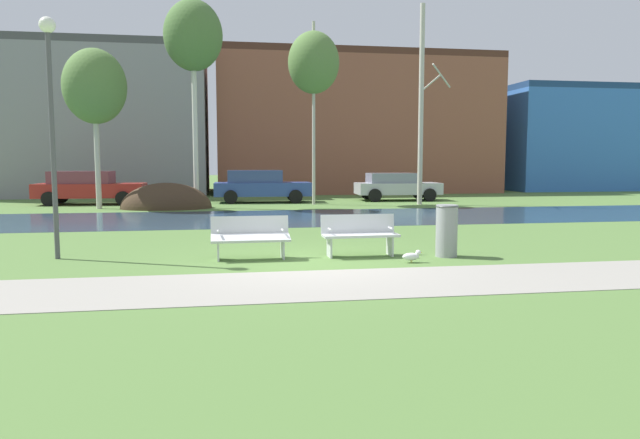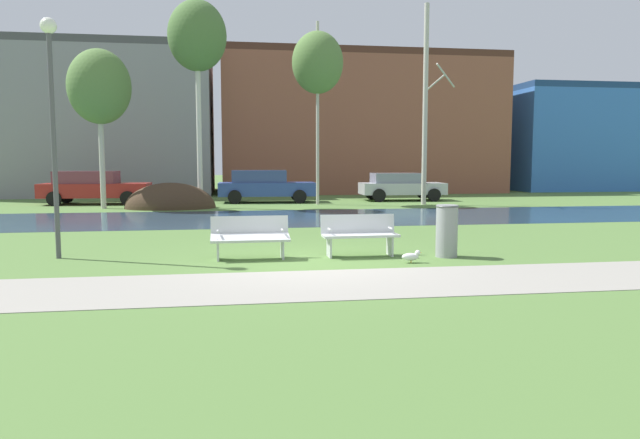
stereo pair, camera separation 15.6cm
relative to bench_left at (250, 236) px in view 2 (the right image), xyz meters
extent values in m
plane|color=#517538|center=(1.15, 9.35, -0.47)|extent=(120.00, 120.00, 0.00)
cube|color=gray|center=(1.15, -2.70, -0.47)|extent=(60.00, 2.36, 0.01)
cube|color=#2D475B|center=(1.15, 8.53, -0.47)|extent=(80.00, 6.26, 0.01)
ellipsoid|color=#423021|center=(-2.87, 13.42, -0.47)|extent=(3.77, 2.57, 2.16)
cube|color=silver|center=(0.00, -0.09, -0.02)|extent=(1.60, 0.49, 0.14)
cube|color=silver|center=(0.00, 0.19, 0.20)|extent=(1.60, 0.09, 0.40)
cube|color=silver|center=(-0.66, -0.04, -0.25)|extent=(0.04, 0.43, 0.45)
cube|color=silver|center=(0.66, -0.03, -0.25)|extent=(0.04, 0.43, 0.45)
cylinder|color=silver|center=(-0.66, -0.08, 0.12)|extent=(0.04, 0.28, 0.04)
cylinder|color=silver|center=(0.66, -0.07, 0.12)|extent=(0.04, 0.28, 0.04)
cube|color=silver|center=(2.30, -0.09, -0.02)|extent=(1.60, 0.49, 0.05)
cube|color=silver|center=(2.29, 0.19, 0.20)|extent=(1.60, 0.09, 0.40)
cube|color=silver|center=(1.64, -0.04, -0.25)|extent=(0.04, 0.43, 0.45)
cube|color=silver|center=(2.95, -0.03, -0.25)|extent=(0.04, 0.43, 0.45)
cylinder|color=silver|center=(1.64, -0.08, 0.12)|extent=(0.04, 0.28, 0.04)
cylinder|color=silver|center=(2.95, -0.07, 0.12)|extent=(0.04, 0.28, 0.04)
cylinder|color=gray|center=(4.08, -0.37, 0.07)|extent=(0.45, 0.45, 1.09)
torus|color=#545557|center=(4.08, -0.37, 0.59)|extent=(0.48, 0.48, 0.04)
ellipsoid|color=white|center=(3.11, -0.97, -0.35)|extent=(0.34, 0.15, 0.15)
sphere|color=white|center=(3.26, -0.97, -0.28)|extent=(0.11, 0.11, 0.11)
cone|color=gold|center=(3.32, -0.97, -0.28)|extent=(0.06, 0.03, 0.03)
cylinder|color=gold|center=(3.12, -1.00, -0.42)|extent=(0.01, 0.01, 0.10)
cylinder|color=gold|center=(3.12, -0.94, -0.42)|extent=(0.01, 0.01, 0.10)
cylinder|color=#4C4C51|center=(-3.92, 0.67, 1.80)|extent=(0.10, 0.10, 4.54)
sphere|color=white|center=(-3.92, 0.67, 4.22)|extent=(0.32, 0.32, 0.32)
cylinder|color=#BCB7A8|center=(-5.63, 13.68, 2.76)|extent=(0.22, 0.22, 6.46)
ellipsoid|color=#567A3D|center=(-5.63, 13.68, 4.57)|extent=(2.55, 2.55, 3.06)
cylinder|color=beige|center=(-1.62, 13.52, 4.13)|extent=(0.21, 0.21, 9.20)
ellipsoid|color=#4C7038|center=(-1.62, 13.52, 6.71)|extent=(2.43, 2.43, 2.92)
cylinder|color=#BCB7A8|center=(3.60, 14.59, 3.62)|extent=(0.14, 0.14, 8.18)
ellipsoid|color=#567A3D|center=(3.60, 14.59, 5.91)|extent=(2.30, 2.30, 2.76)
cylinder|color=#BCB7A8|center=(8.36, 13.70, 3.99)|extent=(0.22, 0.22, 8.93)
cylinder|color=#BCB7A8|center=(8.89, 14.06, 5.02)|extent=(0.71, 0.99, 0.74)
cylinder|color=#BCB7A8|center=(9.03, 13.00, 5.23)|extent=(1.34, 1.31, 0.86)
cube|color=maroon|center=(-6.49, 16.33, 0.17)|extent=(4.86, 1.93, 0.64)
cube|color=brown|center=(-6.87, 16.34, 0.77)|extent=(2.74, 1.64, 0.56)
cylinder|color=black|center=(-4.87, 17.14, -0.15)|extent=(0.65, 0.24, 0.64)
cylinder|color=black|center=(-4.94, 15.39, -0.15)|extent=(0.65, 0.24, 0.64)
cylinder|color=black|center=(-8.03, 17.26, -0.15)|extent=(0.65, 0.24, 0.64)
cylinder|color=black|center=(-8.10, 15.52, -0.15)|extent=(0.65, 0.24, 0.64)
cube|color=#2D4793|center=(1.39, 16.29, 0.17)|extent=(4.64, 1.91, 0.64)
cube|color=#32457F|center=(1.02, 16.31, 0.78)|extent=(2.62, 1.63, 0.59)
cylinder|color=black|center=(2.93, 17.10, -0.15)|extent=(0.65, 0.24, 0.64)
cylinder|color=black|center=(2.86, 15.37, -0.15)|extent=(0.65, 0.24, 0.64)
cylinder|color=black|center=(-0.09, 17.22, -0.15)|extent=(0.65, 0.24, 0.64)
cylinder|color=black|center=(-0.16, 15.48, -0.15)|extent=(0.65, 0.24, 0.64)
cube|color=#B2B5BC|center=(8.19, 16.54, 0.13)|extent=(4.23, 1.99, 0.57)
cube|color=gray|center=(7.86, 16.55, 0.66)|extent=(2.39, 1.70, 0.49)
cylinder|color=black|center=(9.60, 17.40, -0.15)|extent=(0.65, 0.24, 0.64)
cylinder|color=black|center=(9.53, 15.57, -0.15)|extent=(0.65, 0.24, 0.64)
cylinder|color=black|center=(6.86, 17.51, -0.15)|extent=(0.65, 0.24, 0.64)
cylinder|color=black|center=(6.78, 15.68, -0.15)|extent=(0.65, 0.24, 0.64)
cube|color=gray|center=(-8.53, 25.42, 3.57)|extent=(14.26, 9.86, 8.09)
cube|color=#48484B|center=(-8.53, 25.42, 7.82)|extent=(14.26, 9.86, 0.40)
cube|color=brown|center=(7.90, 26.52, 3.61)|extent=(17.33, 9.71, 8.17)
cube|color=#4E2C21|center=(7.90, 26.52, 7.90)|extent=(17.33, 9.71, 0.40)
cube|color=#3870C6|center=(26.23, 26.67, 2.81)|extent=(15.81, 8.63, 6.57)
cube|color=navy|center=(26.23, 26.67, 6.30)|extent=(15.81, 8.63, 0.40)
camera|label=1|loc=(-0.57, -12.00, 1.55)|focal=33.01mm
camera|label=2|loc=(-0.41, -12.03, 1.55)|focal=33.01mm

